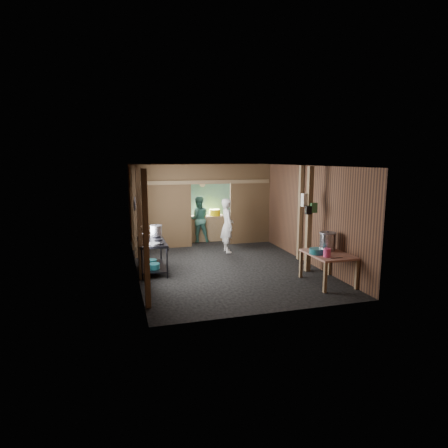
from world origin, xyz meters
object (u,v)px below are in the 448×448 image
object	(u,v)px
prep_table	(328,268)
cook	(227,226)
stove_pot_large	(156,231)
gas_range	(152,257)
stock_pot	(327,242)
yellow_tub	(215,213)
pink_bucket	(327,253)

from	to	relation	value
prep_table	cook	bearing A→B (deg)	111.31
prep_table	stove_pot_large	world-z (taller)	stove_pot_large
stove_pot_large	gas_range	bearing A→B (deg)	-107.89
stock_pot	stove_pot_large	bearing A→B (deg)	148.73
prep_table	yellow_tub	distance (m)	5.41
cook	gas_range	bearing A→B (deg)	122.75
gas_range	pink_bucket	bearing A→B (deg)	-32.21
gas_range	yellow_tub	distance (m)	4.13
gas_range	cook	distance (m)	2.83
yellow_tub	cook	bearing A→B (deg)	-92.42
pink_bucket	cook	distance (m)	3.87
pink_bucket	cook	world-z (taller)	cook
cook	prep_table	bearing A→B (deg)	-157.95
gas_range	stock_pot	bearing A→B (deg)	-23.88
prep_table	yellow_tub	world-z (taller)	yellow_tub
prep_table	cook	distance (m)	3.71
stove_pot_large	yellow_tub	size ratio (longest dim) A/B	0.83
gas_range	stock_pot	xyz separation A→B (m)	(3.83, -1.70, 0.50)
prep_table	pink_bucket	xyz separation A→B (m)	(-0.20, -0.27, 0.44)
stock_pot	yellow_tub	distance (m)	5.16
gas_range	yellow_tub	xyz separation A→B (m)	(2.45, 3.27, 0.56)
stock_pot	prep_table	bearing A→B (deg)	-115.34
stove_pot_large	cook	size ratio (longest dim) A/B	0.20
stock_pot	pink_bucket	distance (m)	0.62
stove_pot_large	pink_bucket	bearing A→B (deg)	-39.34
gas_range	pink_bucket	distance (m)	4.17
yellow_tub	prep_table	bearing A→B (deg)	-76.41
gas_range	prep_table	distance (m)	4.19
stock_pot	cook	world-z (taller)	cook
stock_pot	yellow_tub	size ratio (longest dim) A/B	1.17
stock_pot	pink_bucket	xyz separation A→B (m)	(-0.32, -0.52, -0.11)
cook	yellow_tub	bearing A→B (deg)	-1.68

